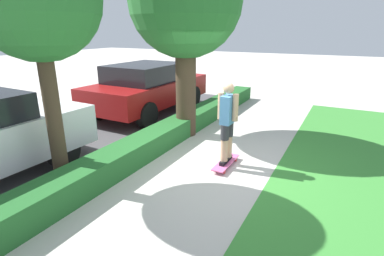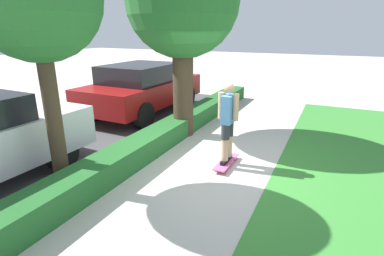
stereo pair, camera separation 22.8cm
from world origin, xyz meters
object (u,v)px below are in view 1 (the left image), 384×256
skater_person (227,121)px  tree_mid (185,3)px  skateboard (226,163)px  parked_car_middle (148,87)px

skater_person → tree_mid: size_ratio=0.35×
skateboard → parked_car_middle: bearing=55.3°
parked_car_middle → skateboard: bearing=-123.7°
skater_person → parked_car_middle: (2.54, 3.67, -0.10)m
tree_mid → parked_car_middle: tree_mid is taller
skater_person → parked_car_middle: 4.47m
skateboard → skater_person: size_ratio=0.59×
skateboard → tree_mid: tree_mid is taller
skateboard → parked_car_middle: (2.54, 3.67, 0.75)m
skateboard → skater_person: bearing=-36.9°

